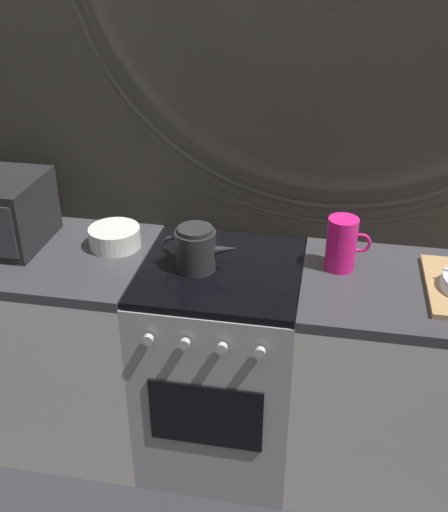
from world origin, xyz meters
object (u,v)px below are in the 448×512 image
(stove_unit, at_px, (221,363))
(kettle, at_px, (196,249))
(pitcher, at_px, (342,244))
(mixing_bowl, at_px, (115,237))

(stove_unit, xyz_separation_m, kettle, (-0.09, -0.02, 0.53))
(stove_unit, height_order, pitcher, pitcher)
(kettle, bearing_deg, mixing_bowl, 162.99)
(kettle, xyz_separation_m, pitcher, (0.52, 0.10, 0.02))
(mixing_bowl, height_order, pitcher, pitcher)
(stove_unit, bearing_deg, pitcher, 10.59)
(stove_unit, height_order, mixing_bowl, mixing_bowl)
(stove_unit, bearing_deg, mixing_bowl, 168.62)
(kettle, relative_size, mixing_bowl, 1.42)
(stove_unit, distance_m, kettle, 0.54)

